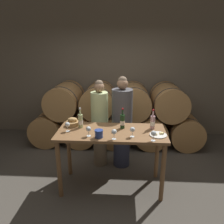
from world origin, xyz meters
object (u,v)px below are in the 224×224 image
cheese_plate (158,135)px  wine_glass_left (88,129)px  person_left (100,123)px  wine_bottle_red (122,121)px  blue_crock (99,133)px  wine_bottle_white (81,121)px  wine_glass_far_left (67,125)px  wine_bottle_rose (153,122)px  wine_glass_far_right (154,134)px  tasting_table (111,140)px  bread_basket (73,123)px  person_right (122,123)px  wine_glass_center (114,132)px  wine_glass_right (132,130)px

cheese_plate → wine_glass_left: (-0.97, -0.08, 0.09)m
person_left → cheese_plate: (0.91, -0.76, 0.14)m
wine_bottle_red → blue_crock: bearing=-131.8°
wine_bottle_white → wine_glass_far_left: (-0.16, -0.16, -0.01)m
wine_bottle_rose → wine_glass_far_right: size_ratio=2.13×
tasting_table → bread_basket: 0.67m
wine_bottle_red → wine_bottle_rose: bearing=1.0°
wine_glass_far_left → wine_glass_left: 0.36m
person_left → person_right: bearing=-0.0°
wine_bottle_white → wine_glass_far_left: wine_bottle_white is taller
person_left → wine_glass_center: (0.30, -0.91, 0.23)m
wine_glass_far_left → wine_glass_center: 0.72m
wine_glass_far_left → wine_glass_center: same height
wine_bottle_rose → cheese_plate: bearing=-77.6°
person_right → wine_glass_far_left: 1.06m
wine_bottle_red → wine_bottle_rose: (0.45, 0.01, -0.01)m
wine_bottle_white → wine_bottle_rose: size_ratio=1.02×
cheese_plate → wine_glass_right: size_ratio=1.68×
blue_crock → wine_glass_right: size_ratio=0.83×
blue_crock → wine_glass_far_left: (-0.48, 0.19, 0.04)m
bread_basket → wine_glass_far_left: 0.23m
person_left → wine_bottle_white: size_ratio=5.06×
tasting_table → blue_crock: (-0.16, -0.23, 0.20)m
wine_glass_left → person_left: bearing=86.0°
tasting_table → bread_basket: bread_basket is taller
person_right → cheese_plate: person_right is taller
cheese_plate → wine_glass_far_left: (-1.30, 0.07, 0.09)m
blue_crock → wine_glass_far_right: size_ratio=0.83×
wine_glass_far_left → wine_glass_center: (0.69, -0.23, 0.00)m
wine_glass_far_left → cheese_plate: bearing=-3.0°
wine_bottle_rose → wine_glass_left: wine_bottle_rose is taller
wine_bottle_red → blue_crock: (-0.32, -0.35, -0.05)m
person_right → wine_glass_right: (0.15, -0.82, 0.21)m
cheese_plate → wine_glass_right: bearing=-170.0°
bread_basket → wine_glass_far_left: bearing=-95.0°
person_left → bread_basket: bearing=-128.7°
bread_basket → wine_glass_far_left: wine_glass_far_left is taller
tasting_table → wine_bottle_red: size_ratio=5.01×
wine_glass_right → cheese_plate: bearing=10.0°
bread_basket → wine_bottle_red: bearing=-4.2°
wine_bottle_red → cheese_plate: size_ratio=1.32×
person_left → wine_bottle_white: 0.62m
person_right → bread_basket: bearing=-148.8°
person_right → wine_glass_left: (-0.45, -0.83, 0.21)m
bread_basket → wine_glass_center: bearing=-34.0°
tasting_table → wine_bottle_white: bearing=166.1°
cheese_plate → person_left: bearing=140.3°
bread_basket → cheese_plate: bearing=-13.0°
wine_glass_center → wine_glass_far_right: 0.52m
wine_glass_center → wine_glass_right: (0.25, 0.09, 0.00)m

